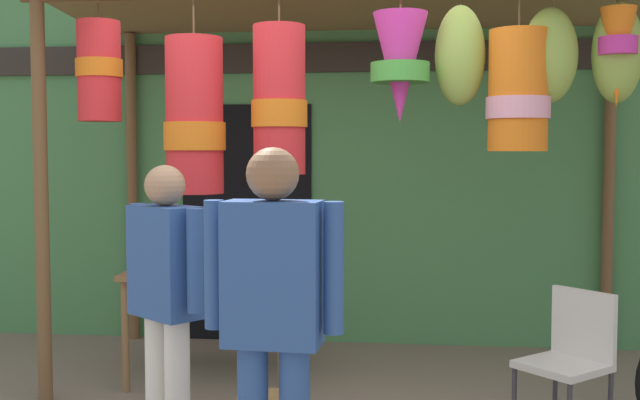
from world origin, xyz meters
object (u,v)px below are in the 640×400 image
customer_foreground (166,289)px  shopper_by_bananas (273,308)px  folding_chair (571,352)px  flower_heap_on_table (229,259)px  display_table (215,281)px

customer_foreground → shopper_by_bananas: shopper_by_bananas is taller
folding_chair → shopper_by_bananas: bearing=-140.6°
folding_chair → flower_heap_on_table: bearing=156.3°
folding_chair → display_table: bearing=157.4°
customer_foreground → shopper_by_bananas: size_ratio=0.95×
display_table → customer_foreground: customer_foreground is taller
display_table → flower_heap_on_table: 0.18m
folding_chair → shopper_by_bananas: shopper_by_bananas is taller
flower_heap_on_table → folding_chair: flower_heap_on_table is taller
display_table → flower_heap_on_table: flower_heap_on_table is taller
flower_heap_on_table → shopper_by_bananas: size_ratio=0.42×
shopper_by_bananas → display_table: bearing=110.3°
flower_heap_on_table → folding_chair: (2.15, -0.94, -0.35)m
flower_heap_on_table → customer_foreground: customer_foreground is taller
customer_foreground → display_table: bearing=94.3°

